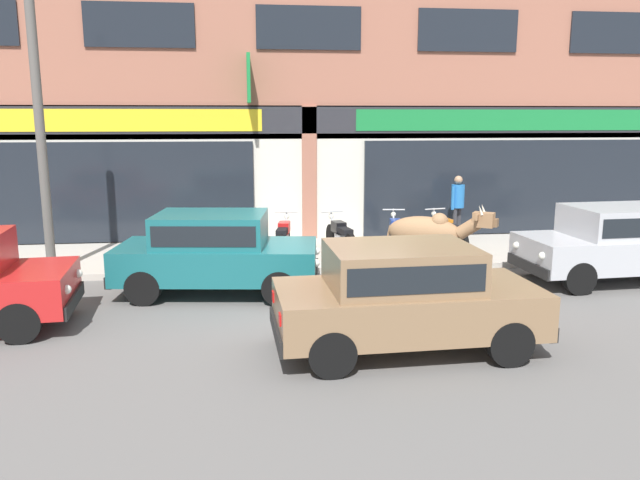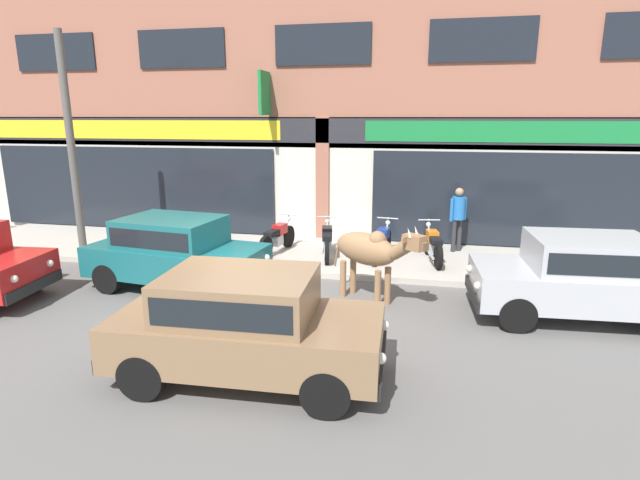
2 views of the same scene
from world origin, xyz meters
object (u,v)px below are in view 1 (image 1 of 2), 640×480
motorcycle_0 (283,237)px  pedestrian (458,201)px  cow (429,234)px  utility_pole (41,139)px  motorcycle_3 (447,233)px  motorcycle_1 (340,236)px  car_0 (404,293)px  motorcycle_2 (396,234)px  car_1 (616,240)px  car_2 (215,249)px

motorcycle_0 → pedestrian: size_ratio=1.12×
cow → utility_pole: utility_pole is taller
motorcycle_0 → motorcycle_3: same height
motorcycle_1 → pedestrian: bearing=20.4°
pedestrian → utility_pole: (-8.97, -2.16, 1.61)m
utility_pole → pedestrian: bearing=13.5°
car_0 → motorcycle_2: 5.92m
car_0 → car_1: size_ratio=0.99×
car_1 → pedestrian: pedestrian is taller
motorcycle_2 → pedestrian: (1.78, 1.02, 0.60)m
car_1 → motorcycle_0: (-6.21, 2.65, -0.30)m
pedestrian → utility_pole: bearing=-166.5°
cow → motorcycle_0: bearing=134.9°
car_0 → motorcycle_3: bearing=66.7°
motorcycle_3 → utility_pole: size_ratio=0.35×
motorcycle_0 → car_2: bearing=-118.0°
cow → car_2: size_ratio=0.50×
cow → car_0: (-1.29, -3.17, -0.19)m
motorcycle_1 → motorcycle_3: 2.49m
car_0 → car_2: (-2.64, 3.15, 0.00)m
cow → car_2: 3.93m
car_1 → car_2: bearing=179.5°
cow → motorcycle_2: 2.64m
utility_pole → cow: bearing=-11.5°
motorcycle_2 → car_0: bearing=-102.7°
car_2 → pedestrian: size_ratio=2.34×
cow → motorcycle_2: cow is taller
motorcycle_0 → pedestrian: bearing=13.7°
motorcycle_3 → motorcycle_1: bearing=-177.2°
car_1 → motorcycle_2: size_ratio=2.04×
motorcycle_0 → motorcycle_2: 2.56m
cow → utility_pole: bearing=168.5°
cow → motorcycle_0: (-2.55, 2.56, -0.49)m
cow → motorcycle_3: bearing=65.2°
cow → car_0: size_ratio=0.51×
motorcycle_0 → pedestrian: (4.34, 1.05, 0.60)m
car_0 → utility_pole: size_ratio=0.71×
motorcycle_3 → car_0: bearing=-113.3°
cow → car_1: cow is taller
utility_pole → motorcycle_1: bearing=9.8°
car_2 → motorcycle_2: (3.94, 2.62, -0.30)m
car_2 → motorcycle_1: car_2 is taller
car_1 → motorcycle_1: size_ratio=2.05×
pedestrian → utility_pole: 9.37m
car_0 → motorcycle_3: size_ratio=2.04×
motorcycle_1 → pedestrian: 3.33m
pedestrian → car_1: bearing=-63.2°
car_2 → utility_pole: size_ratio=0.72×
car_1 → car_0: bearing=-148.1°
cow → car_2: bearing=-179.7°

